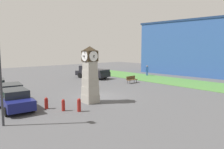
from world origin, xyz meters
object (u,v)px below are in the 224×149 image
bench (132,79)px  bollard_near_tower (79,105)px  bollard_mid_row (63,105)px  pedestrian_near_bench (147,70)px  clock_tower (90,76)px  car_near_tower (10,93)px  bollard_far_row (46,103)px  car_by_building (15,100)px  pickup_truck (92,72)px

bench → bollard_near_tower: bearing=-62.0°
bollard_mid_row → bench: bearing=113.4°
bollard_mid_row → pedestrian_near_bench: (-9.16, 20.22, 0.53)m
clock_tower → car_near_tower: size_ratio=1.07×
clock_tower → bollard_far_row: (-0.58, -3.60, -1.81)m
car_near_tower → pedestrian_near_bench: size_ratio=2.60×
bollard_near_tower → car_by_building: bearing=-136.1°
bollard_mid_row → car_by_building: bearing=-135.1°
bollard_near_tower → pickup_truck: bearing=141.1°
clock_tower → bollard_mid_row: (0.74, -2.91, -1.81)m
pickup_truck → car_by_building: bearing=-54.6°
clock_tower → bollard_far_row: bearing=-99.1°
bollard_near_tower → bollard_mid_row: 1.17m
bollard_far_row → car_near_tower: 4.22m
bollard_mid_row → pedestrian_near_bench: pedestrian_near_bench is taller
bollard_mid_row → pedestrian_near_bench: bearing=114.4°
bollard_near_tower → bollard_mid_row: bearing=-139.0°
bollard_near_tower → car_near_tower: size_ratio=0.22×
car_near_tower → pedestrian_near_bench: pedestrian_near_bench is taller
bollard_near_tower → bench: bollard_near_tower is taller
clock_tower → bollard_far_row: clock_tower is taller
clock_tower → car_by_building: (-1.78, -5.42, -1.48)m
clock_tower → pedestrian_near_bench: 19.29m
bollard_far_row → car_by_building: 2.21m
car_near_tower → pedestrian_near_bench: (-3.86, 22.30, 0.20)m
pickup_truck → bollard_mid_row: bearing=-42.8°
pickup_truck → bench: 7.17m
car_by_building → clock_tower: bearing=71.8°
bollard_near_tower → pedestrian_near_bench: (-10.04, 19.45, 0.48)m
clock_tower → bollard_near_tower: 3.21m
clock_tower → bollard_near_tower: clock_tower is taller
bollard_far_row → car_by_building: (-1.21, -1.82, 0.33)m
bollard_mid_row → bollard_far_row: bollard_far_row is taller
clock_tower → bollard_mid_row: size_ratio=5.43×
car_by_building → bench: bearing=101.1°
bollard_far_row → pedestrian_near_bench: pedestrian_near_bench is taller
bench → bollard_mid_row: bearing=-66.6°
bollard_mid_row → bollard_far_row: bearing=-152.2°
clock_tower → pedestrian_near_bench: size_ratio=2.78×
bollard_mid_row → pickup_truck: size_ratio=0.15×
bollard_far_row → car_by_building: bearing=-123.6°
car_by_building → bench: car_by_building is taller
car_by_building → bollard_far_row: bearing=56.4°
bollard_far_row → pedestrian_near_bench: bearing=110.5°
bollard_near_tower → car_by_building: size_ratio=0.24×
bench → clock_tower: bearing=-64.2°
bollard_mid_row → car_near_tower: (-5.30, -2.08, 0.33)m
bollard_near_tower → bench: (-6.44, 12.08, 0.04)m
clock_tower → bollard_near_tower: (1.63, -2.14, -1.76)m
clock_tower → pickup_truck: (-11.87, 8.76, -1.31)m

